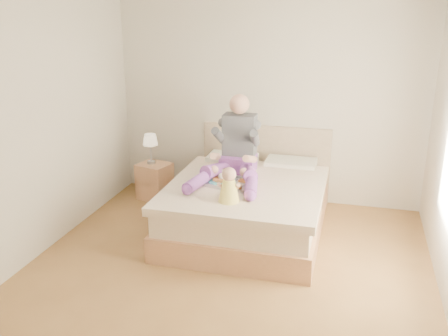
% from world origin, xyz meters
% --- Properties ---
extents(room, '(4.02, 4.22, 2.71)m').
position_xyz_m(room, '(0.08, 0.01, 1.51)').
color(room, brown).
rests_on(room, ground).
extents(bed, '(1.70, 2.18, 1.00)m').
position_xyz_m(bed, '(0.00, 1.08, 0.32)').
color(bed, '#A6734D').
rests_on(bed, ground).
extents(nightstand, '(0.48, 0.45, 0.49)m').
position_xyz_m(nightstand, '(-1.43, 1.65, 0.24)').
color(nightstand, '#A6734D').
rests_on(nightstand, ground).
extents(lamp, '(0.20, 0.20, 0.40)m').
position_xyz_m(lamp, '(-1.48, 1.67, 0.79)').
color(lamp, '#BBBDC2').
rests_on(lamp, nightstand).
extents(adult, '(0.81, 1.13, 0.96)m').
position_xyz_m(adult, '(-0.20, 1.18, 0.89)').
color(adult, '#7C3D9A').
rests_on(adult, bed).
extents(tray, '(0.58, 0.50, 0.15)m').
position_xyz_m(tray, '(-0.18, 0.86, 0.64)').
color(tray, '#BBBDC2').
rests_on(tray, bed).
extents(baby, '(0.24, 0.33, 0.36)m').
position_xyz_m(baby, '(-0.06, 0.37, 0.76)').
color(baby, '#F7DC4E').
rests_on(baby, bed).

